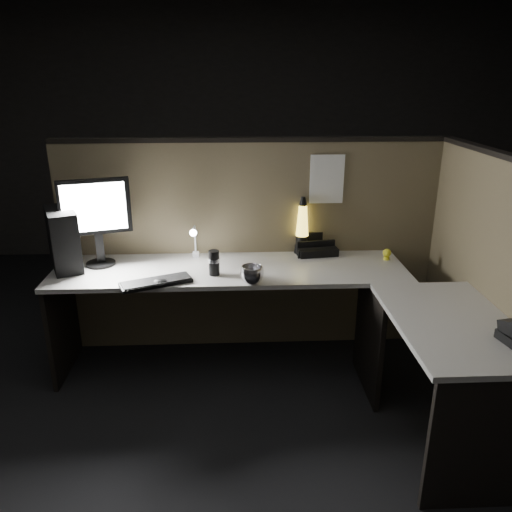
{
  "coord_description": "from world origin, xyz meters",
  "views": [
    {
      "loc": [
        -0.13,
        -2.44,
        1.92
      ],
      "look_at": [
        0.01,
        0.35,
        0.9
      ],
      "focal_mm": 35.0,
      "sensor_mm": 36.0,
      "label": 1
    }
  ],
  "objects_px": {
    "pc_tower": "(63,239)",
    "keyboard": "(156,282)",
    "monitor": "(96,214)",
    "lava_lamp": "(302,230)"
  },
  "relations": [
    {
      "from": "pc_tower",
      "to": "keyboard",
      "type": "relative_size",
      "value": 0.92
    },
    {
      "from": "pc_tower",
      "to": "monitor",
      "type": "distance_m",
      "value": 0.26
    },
    {
      "from": "monitor",
      "to": "lava_lamp",
      "type": "height_order",
      "value": "monitor"
    },
    {
      "from": "monitor",
      "to": "lava_lamp",
      "type": "relative_size",
      "value": 1.42
    },
    {
      "from": "pc_tower",
      "to": "keyboard",
      "type": "height_order",
      "value": "pc_tower"
    },
    {
      "from": "monitor",
      "to": "keyboard",
      "type": "relative_size",
      "value": 1.35
    },
    {
      "from": "pc_tower",
      "to": "lava_lamp",
      "type": "relative_size",
      "value": 0.97
    },
    {
      "from": "pc_tower",
      "to": "keyboard",
      "type": "distance_m",
      "value": 0.72
    },
    {
      "from": "keyboard",
      "to": "pc_tower",
      "type": "bearing_deg",
      "value": 130.86
    },
    {
      "from": "lava_lamp",
      "to": "pc_tower",
      "type": "bearing_deg",
      "value": -172.38
    }
  ]
}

